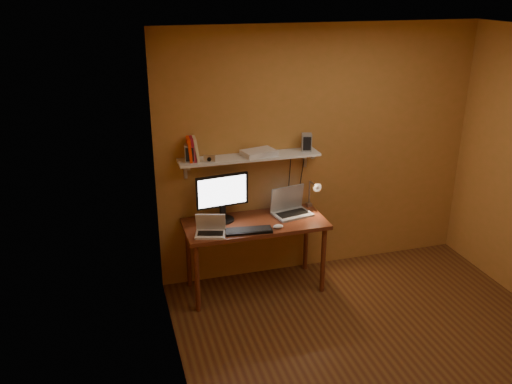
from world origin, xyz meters
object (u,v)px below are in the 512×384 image
object	(u,v)px
shelf_camera	(210,159)
monitor	(222,195)
speaker_left	(190,153)
desk	(255,230)
mouse	(278,226)
wall_shelf	(250,157)
laptop	(290,207)
speaker_right	(307,142)
netbook	(211,229)
keyboard	(249,231)
router	(259,153)
desk_lamp	(314,191)

from	to	relation	value
shelf_camera	monitor	bearing A→B (deg)	5.38
monitor	speaker_left	bearing A→B (deg)	164.32
desk	mouse	xyz separation A→B (m)	(0.17, -0.19, 0.10)
wall_shelf	laptop	world-z (taller)	wall_shelf
laptop	speaker_right	xyz separation A→B (m)	(0.19, 0.09, 0.64)
desk	netbook	world-z (taller)	netbook
desk	keyboard	distance (m)	0.25
laptop	shelf_camera	bearing A→B (deg)	168.11
mouse	shelf_camera	bearing A→B (deg)	155.40
desk	wall_shelf	xyz separation A→B (m)	(0.00, 0.19, 0.69)
wall_shelf	keyboard	distance (m)	0.72
laptop	monitor	bearing A→B (deg)	167.09
speaker_right	shelf_camera	distance (m)	1.01
desk	monitor	distance (m)	0.48
desk	laptop	distance (m)	0.44
router	netbook	bearing A→B (deg)	-150.21
netbook	router	world-z (taller)	router
speaker_right	keyboard	bearing A→B (deg)	-135.77
wall_shelf	netbook	size ratio (longest dim) A/B	4.34
netbook	speaker_right	distance (m)	1.30
wall_shelf	keyboard	bearing A→B (deg)	-107.19
laptop	speaker_right	bearing A→B (deg)	13.85
speaker_left	netbook	bearing A→B (deg)	-58.52
monitor	desk_lamp	size ratio (longest dim) A/B	1.41
wall_shelf	router	bearing A→B (deg)	-7.00
laptop	shelf_camera	size ratio (longest dim) A/B	3.70
desk_lamp	router	world-z (taller)	router
speaker_left	desk_lamp	bearing A→B (deg)	9.83
laptop	router	world-z (taller)	router
laptop	speaker_left	world-z (taller)	speaker_left
monitor	mouse	xyz separation A→B (m)	(0.47, -0.32, -0.25)
keyboard	speaker_right	distance (m)	1.07
speaker_right	router	xyz separation A→B (m)	(-0.50, -0.02, -0.06)
mouse	desk_lamp	size ratio (longest dim) A/B	0.26
netbook	keyboard	bearing A→B (deg)	7.69
desk	desk_lamp	bearing A→B (deg)	10.81
desk	monitor	bearing A→B (deg)	156.36
desk	monitor	world-z (taller)	monitor
netbook	router	bearing A→B (deg)	45.88
keyboard	shelf_camera	bearing A→B (deg)	140.06
desk_lamp	speaker_left	world-z (taller)	speaker_left
desk	speaker_left	distance (m)	1.00
keyboard	speaker_right	bearing A→B (deg)	35.70
speaker_left	laptop	bearing A→B (deg)	8.29
wall_shelf	router	size ratio (longest dim) A/B	4.39
wall_shelf	desk_lamp	bearing A→B (deg)	-5.88
wall_shelf	netbook	xyz separation A→B (m)	(-0.48, -0.33, -0.55)
desk_lamp	speaker_left	distance (m)	1.34
laptop	shelf_camera	world-z (taller)	shelf_camera
desk	wall_shelf	distance (m)	0.72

